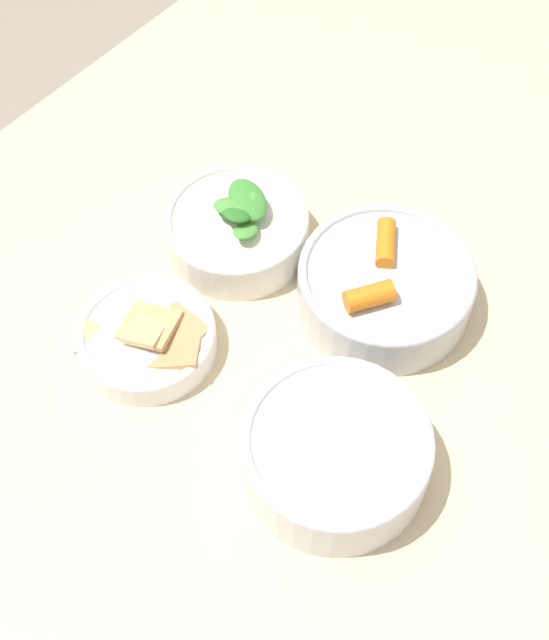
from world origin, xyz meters
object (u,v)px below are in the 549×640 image
Objects in this scene: bowl_carrots at (385,286)px; bowl_greens at (236,227)px; bowl_beans_hotdog at (336,454)px; bowl_cookies at (148,337)px.

bowl_carrots is 1.16× the size of bowl_greens.
bowl_cookies is (0.01, -0.23, -0.01)m from bowl_beans_hotdog.
bowl_carrots reaches higher than bowl_cookies.
bowl_greens is at bearing -121.73° from bowl_beans_hotdog.
bowl_greens is 0.16m from bowl_cookies.
bowl_greens reaches higher than bowl_carrots.
bowl_cookies is (0.16, 0.02, -0.01)m from bowl_greens.
bowl_beans_hotdog reaches higher than bowl_cookies.
bowl_beans_hotdog is at bearing 21.45° from bowl_carrots.
bowl_cookies is at bearing 5.94° from bowl_greens.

